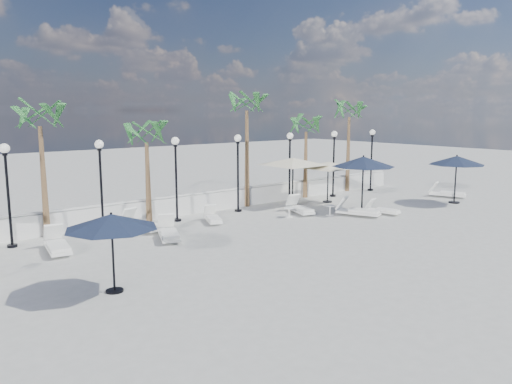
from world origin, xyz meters
TOP-DOWN VIEW (x-y plane):
  - ground at (0.00, 0.00)m, footprint 100.00×100.00m
  - balustrade at (0.00, 7.50)m, footprint 26.00×0.30m
  - lamppost_0 at (-10.50, 6.50)m, footprint 0.36×0.36m
  - lamppost_1 at (-7.00, 6.50)m, footprint 0.36×0.36m
  - lamppost_2 at (-3.50, 6.50)m, footprint 0.36×0.36m
  - lamppost_3 at (0.00, 6.50)m, footprint 0.36×0.36m
  - lamppost_4 at (3.50, 6.50)m, footprint 0.36×0.36m
  - lamppost_5 at (7.00, 6.50)m, footprint 0.36×0.36m
  - lamppost_6 at (10.50, 6.50)m, footprint 0.36×0.36m
  - palm_0 at (-9.00, 7.30)m, footprint 2.60×2.60m
  - palm_1 at (-4.50, 7.30)m, footprint 2.60×2.60m
  - palm_2 at (1.20, 7.30)m, footprint 2.60×2.60m
  - palm_3 at (5.50, 7.30)m, footprint 2.60×2.60m
  - palm_4 at (9.20, 7.30)m, footprint 2.60×2.60m
  - lounger_0 at (-5.61, 5.87)m, footprint 1.19×2.23m
  - lounger_1 at (-9.41, 4.78)m, footprint 1.01×2.18m
  - lounger_2 at (-5.41, 3.87)m, footprint 1.44×2.21m
  - lounger_3 at (2.08, 4.22)m, footprint 1.21×2.10m
  - lounger_4 at (-2.39, 5.24)m, footprint 1.18×1.80m
  - lounger_5 at (5.13, 1.55)m, footprint 0.86×1.74m
  - lounger_6 at (3.79, 1.99)m, footprint 1.42×2.19m
  - lounger_7 at (11.99, 2.11)m, footprint 1.30×2.11m
  - side_table_1 at (1.03, 3.86)m, footprint 0.47×0.47m
  - side_table_2 at (2.82, 2.91)m, footprint 0.52×0.52m
  - parasol_navy_left at (-9.46, -0.28)m, footprint 2.57×2.57m
  - parasol_navy_mid at (5.00, 2.73)m, footprint 3.13×3.13m
  - parasol_navy_right at (10.57, 0.87)m, footprint 2.95×2.95m
  - parasol_cream_sq_a at (3.46, 6.20)m, footprint 5.49×5.49m
  - parasol_cream_sq_b at (5.37, 5.42)m, footprint 4.80×4.80m

SIDE VIEW (x-z plane):
  - ground at x=0.00m, z-range 0.00..0.00m
  - lounger_5 at x=5.13m, z-range -0.10..0.52m
  - lounger_4 at x=-2.39m, z-range -0.11..0.54m
  - lounger_3 at x=2.08m, z-range -0.12..0.63m
  - lounger_7 at x=11.99m, z-range -0.12..0.63m
  - lounger_6 at x=3.79m, z-range -0.13..0.65m
  - lounger_1 at x=-9.41m, z-range -0.13..0.66m
  - lounger_2 at x=-5.41m, z-range -0.13..0.66m
  - lounger_0 at x=-5.61m, z-range -0.13..0.67m
  - side_table_1 at x=1.03m, z-range 0.05..0.50m
  - side_table_2 at x=2.82m, z-range 0.05..0.56m
  - balustrade at x=0.00m, z-range -0.04..0.97m
  - parasol_navy_left at x=-9.46m, z-range 0.86..3.13m
  - parasol_cream_sq_b at x=5.37m, z-range 1.02..3.43m
  - parasol_navy_right at x=10.57m, z-range 1.00..3.65m
  - parasol_navy_mid at x=5.00m, z-range 1.06..3.87m
  - lamppost_0 at x=-10.50m, z-range 0.57..4.41m
  - lamppost_1 at x=-7.00m, z-range 0.57..4.41m
  - lamppost_2 at x=-3.50m, z-range 0.57..4.41m
  - lamppost_3 at x=0.00m, z-range 0.57..4.41m
  - lamppost_4 at x=3.50m, z-range 0.57..4.41m
  - lamppost_5 at x=7.00m, z-range 0.57..4.41m
  - lamppost_6 at x=10.50m, z-range 0.57..4.41m
  - parasol_cream_sq_a at x=3.46m, z-range 1.15..3.84m
  - palm_1 at x=-4.50m, z-range 1.40..6.10m
  - palm_3 at x=5.50m, z-range 1.50..6.40m
  - palm_0 at x=-9.00m, z-range 1.78..7.28m
  - palm_4 at x=9.20m, z-range 1.88..7.58m
  - palm_2 at x=1.20m, z-range 2.07..8.17m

